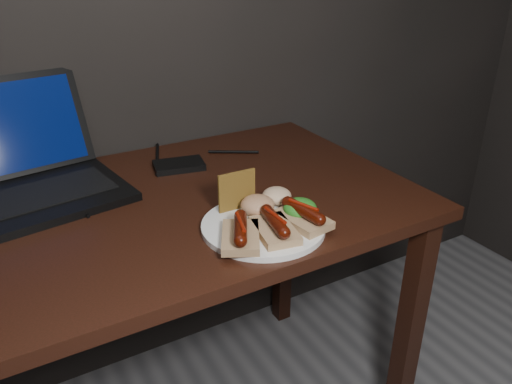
{
  "coord_description": "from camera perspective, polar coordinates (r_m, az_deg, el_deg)",
  "views": [
    {
      "loc": [
        -0.18,
        0.41,
        1.26
      ],
      "look_at": [
        0.27,
        1.2,
        0.82
      ],
      "focal_mm": 35.0,
      "sensor_mm": 36.0,
      "label": 1
    }
  ],
  "objects": [
    {
      "name": "crispbread",
      "position": [
        1.05,
        -2.2,
        0.16
      ],
      "size": [
        0.08,
        0.01,
        0.08
      ],
      "primitive_type": "cube",
      "color": "olive",
      "rests_on": "plate"
    },
    {
      "name": "salad_greens",
      "position": [
        1.03,
        5.05,
        -1.87
      ],
      "size": [
        0.07,
        0.07,
        0.04
      ],
      "primitive_type": "ellipsoid",
      "color": "#125C18",
      "rests_on": "plate"
    },
    {
      "name": "coleslaw_mound",
      "position": [
        1.08,
        2.39,
        -0.43
      ],
      "size": [
        0.06,
        0.06,
        0.04
      ],
      "primitive_type": "ellipsoid",
      "color": "silver",
      "rests_on": "plate"
    },
    {
      "name": "bread_sausage_left",
      "position": [
        0.94,
        -1.78,
        -4.7
      ],
      "size": [
        0.12,
        0.13,
        0.04
      ],
      "color": "tan",
      "rests_on": "plate"
    },
    {
      "name": "desk_cables",
      "position": [
        1.25,
        -18.29,
        0.7
      ],
      "size": [
        0.97,
        0.35,
        0.01
      ],
      "color": "black",
      "rests_on": "desk"
    },
    {
      "name": "hard_drive",
      "position": [
        1.31,
        -8.81,
        3.04
      ],
      "size": [
        0.14,
        0.1,
        0.02
      ],
      "primitive_type": "cube",
      "rotation": [
        0.0,
        0.0,
        -0.19
      ],
      "color": "black",
      "rests_on": "desk"
    },
    {
      "name": "bread_sausage_right",
      "position": [
        1.01,
        5.39,
        -2.71
      ],
      "size": [
        0.09,
        0.12,
        0.04
      ],
      "color": "tan",
      "rests_on": "plate"
    },
    {
      "name": "plate",
      "position": [
        1.01,
        0.84,
        -3.9
      ],
      "size": [
        0.29,
        0.29,
        0.01
      ],
      "primitive_type": "cylinder",
      "rotation": [
        0.0,
        0.0,
        0.16
      ],
      "color": "white",
      "rests_on": "desk"
    },
    {
      "name": "laptop",
      "position": [
        1.26,
        -24.65,
        2.04
      ],
      "size": [
        0.42,
        0.41,
        0.25
      ],
      "color": "black",
      "rests_on": "desk"
    },
    {
      "name": "salsa_mound",
      "position": [
        1.04,
        0.18,
        -1.5
      ],
      "size": [
        0.07,
        0.07,
        0.04
      ],
      "primitive_type": "ellipsoid",
      "color": "#96290F",
      "rests_on": "plate"
    },
    {
      "name": "bread_sausage_center",
      "position": [
        0.97,
        2.17,
        -3.94
      ],
      "size": [
        0.09,
        0.13,
        0.04
      ],
      "color": "tan",
      "rests_on": "plate"
    },
    {
      "name": "desk",
      "position": [
        1.15,
        -16.29,
        -6.53
      ],
      "size": [
        1.4,
        0.7,
        0.75
      ],
      "color": "#34140D",
      "rests_on": "ground"
    }
  ]
}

